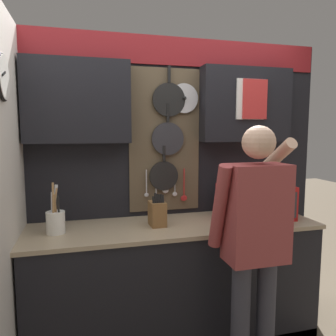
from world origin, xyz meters
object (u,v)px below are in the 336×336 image
(microwave, at_px, (255,202))
(person, at_px, (255,233))
(utensil_crock, at_px, (56,220))
(knife_block, at_px, (157,213))

(microwave, distance_m, person, 0.62)
(microwave, relative_size, utensil_crock, 1.51)
(knife_block, relative_size, utensil_crock, 0.72)
(microwave, bearing_deg, person, -119.93)
(knife_block, distance_m, utensil_crock, 0.72)
(utensil_crock, bearing_deg, person, -23.75)
(microwave, xyz_separation_m, person, (-0.31, -0.54, -0.07))
(knife_block, bearing_deg, utensil_crock, 179.98)
(knife_block, xyz_separation_m, person, (0.50, -0.54, -0.03))
(microwave, relative_size, knife_block, 2.12)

